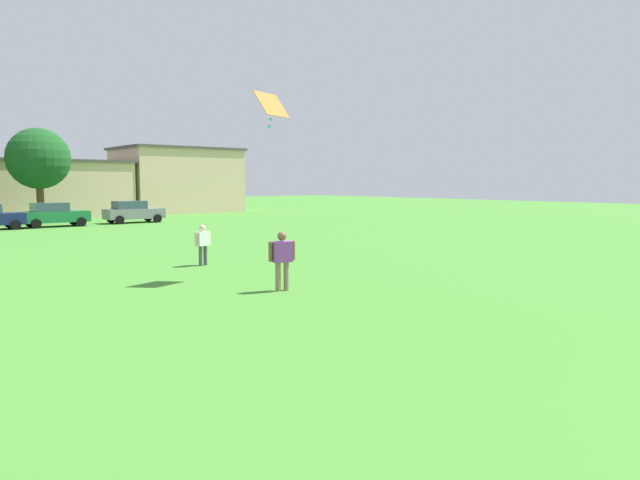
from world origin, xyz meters
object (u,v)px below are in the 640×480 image
(bystander_near_trees, at_px, (203,241))
(tree_far_right, at_px, (38,159))
(kite, at_px, (271,106))
(parked_car_gray_3, at_px, (133,212))
(parked_car_green_2, at_px, (54,214))
(adult_bystander, at_px, (282,256))

(bystander_near_trees, distance_m, tree_far_right, 28.53)
(kite, distance_m, parked_car_gray_3, 28.64)
(bystander_near_trees, distance_m, parked_car_green_2, 23.43)
(kite, relative_size, parked_car_gray_3, 0.31)
(kite, bearing_deg, parked_car_gray_3, 77.52)
(bystander_near_trees, relative_size, tree_far_right, 0.21)
(bystander_near_trees, xyz_separation_m, parked_car_green_2, (0.86, 23.42, -0.04))
(kite, height_order, parked_car_gray_3, kite)
(parked_car_green_2, bearing_deg, kite, -90.75)
(tree_far_right, bearing_deg, parked_car_gray_3, -39.35)
(adult_bystander, relative_size, kite, 1.26)
(bystander_near_trees, relative_size, kite, 1.12)
(adult_bystander, relative_size, parked_car_gray_3, 0.39)
(parked_car_green_2, xyz_separation_m, parked_car_gray_3, (5.75, 0.35, 0.00))
(bystander_near_trees, relative_size, parked_car_green_2, 0.35)
(bystander_near_trees, height_order, tree_far_right, tree_far_right)
(parked_car_gray_3, bearing_deg, parked_car_green_2, -176.53)
(adult_bystander, bearing_deg, kite, -103.63)
(bystander_near_trees, xyz_separation_m, kite, (0.51, -3.83, 4.58))
(kite, xyz_separation_m, parked_car_gray_3, (6.11, 27.60, -4.63))
(adult_bystander, xyz_separation_m, bystander_near_trees, (0.63, 5.94, -0.11))
(adult_bystander, height_order, parked_car_gray_3, adult_bystander)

